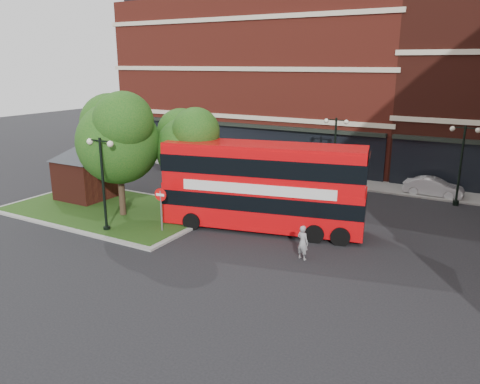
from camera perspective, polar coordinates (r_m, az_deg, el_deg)
The scene contains 15 objects.
ground at distance 22.20m, azimuth -6.11°, elevation -7.45°, with size 120.00×120.00×0.00m, color black.
pavement_far at distance 36.18m, azimuth 9.24°, elevation 1.62°, with size 44.00×3.00×0.12m, color slate.
terrace_far_left at distance 45.24m, azimuth 3.33°, elevation 13.44°, with size 26.00×12.00×14.00m, color maroon.
traffic_island at distance 29.27m, azimuth -15.50°, elevation -2.07°, with size 12.60×7.60×0.15m.
kiosk at distance 31.51m, azimuth -18.40°, elevation 3.16°, with size 6.51×6.51×3.60m.
tree_island_west at distance 26.97m, azimuth -14.72°, elevation 6.84°, with size 5.40×4.71×7.21m.
tree_island_east at distance 27.01m, azimuth -6.32°, elevation 6.08°, with size 4.46×3.90×6.29m.
lamp_island at distance 24.93m, azimuth -16.37°, elevation 1.42°, with size 1.72×0.36×5.00m.
lamp_far_left at distance 33.12m, azimuth 11.47°, elevation 5.12°, with size 1.72×0.36×5.00m.
lamp_far_right at distance 31.62m, azimuth 25.35°, elevation 3.44°, with size 1.72×0.36×5.00m.
bus at distance 24.49m, azimuth 2.81°, elevation 1.36°, with size 10.83×4.68×4.03m.
woman at distance 21.37m, azimuth 7.65°, elevation -6.11°, with size 0.58×0.38×1.60m, color gray.
car_silver at distance 34.66m, azimuth 6.18°, elevation 2.25°, with size 1.71×4.26×1.45m, color silver.
car_white at distance 33.68m, azimuth 22.51°, elevation 0.56°, with size 1.31×3.75×1.24m, color silver.
no_entry_sign at distance 24.38m, azimuth -9.63°, elevation -1.13°, with size 0.67×0.11×2.43m.
Camera 1 is at (12.07, -16.51, 8.63)m, focal length 35.00 mm.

